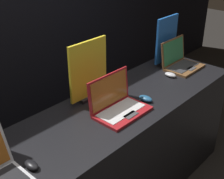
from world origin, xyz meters
TOP-DOWN VIEW (x-y plane):
  - wall_back at (0.00, 1.66)m, footprint 8.00×0.05m
  - display_counter at (0.00, 0.33)m, footprint 2.38×0.67m
  - mouse_front at (-0.75, 0.23)m, footprint 0.06×0.10m
  - laptop_middle at (-0.01, 0.28)m, footprint 0.39×0.27m
  - mouse_middle at (0.24, 0.22)m, footprint 0.06×0.11m
  - promo_stand_middle at (-0.01, 0.56)m, footprint 0.35×0.07m
  - laptop_back at (0.95, 0.37)m, footprint 0.35×0.27m
  - mouse_back at (0.72, 0.32)m, footprint 0.06×0.10m
  - promo_stand_back at (0.95, 0.53)m, footprint 0.30×0.07m

SIDE VIEW (x-z plane):
  - display_counter at x=0.00m, z-range 0.00..0.91m
  - mouse_back at x=0.72m, z-range 0.91..0.95m
  - mouse_front at x=-0.75m, z-range 0.91..0.95m
  - mouse_middle at x=0.24m, z-range 0.91..0.95m
  - laptop_back at x=0.95m, z-range 0.85..1.10m
  - laptop_middle at x=-0.01m, z-range 0.85..1.10m
  - promo_stand_back at x=0.95m, z-range 0.90..1.34m
  - promo_stand_middle at x=-0.01m, z-range 0.90..1.35m
  - wall_back at x=0.00m, z-range 0.00..2.80m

